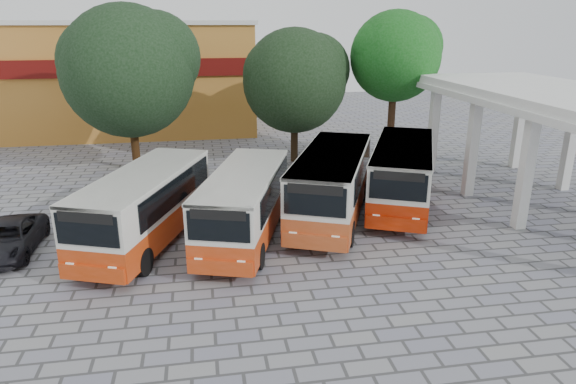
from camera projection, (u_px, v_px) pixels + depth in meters
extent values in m
plane|color=gray|center=(350.00, 260.00, 18.62)|extent=(90.00, 90.00, 0.00)
cube|color=silver|center=(433.00, 128.00, 28.90)|extent=(0.45, 0.45, 5.00)
cube|color=silver|center=(519.00, 125.00, 29.76)|extent=(0.45, 0.45, 5.00)
cube|color=silver|center=(561.00, 95.00, 22.40)|extent=(6.60, 15.60, 0.40)
cube|color=silver|center=(559.00, 103.00, 22.51)|extent=(6.80, 15.80, 0.30)
cube|color=#B47228|center=(121.00, 79.00, 39.89)|extent=(20.00, 10.00, 8.00)
cube|color=#590C0A|center=(109.00, 68.00, 34.74)|extent=(20.00, 0.20, 1.20)
cube|color=silver|center=(116.00, 22.00, 38.58)|extent=(20.40, 10.40, 0.30)
cube|color=#B8320A|center=(147.00, 222.00, 19.84)|extent=(4.95, 8.16, 1.03)
cube|color=silver|center=(144.00, 191.00, 19.45)|extent=(4.95, 8.16, 1.44)
cube|color=silver|center=(143.00, 175.00, 19.24)|extent=(5.00, 8.17, 0.12)
cube|color=black|center=(111.00, 193.00, 19.25)|extent=(2.32, 6.06, 1.03)
cube|color=black|center=(176.00, 189.00, 19.63)|extent=(2.32, 6.06, 1.03)
cube|color=black|center=(132.00, 231.00, 15.76)|extent=(1.99, 0.79, 1.03)
cube|color=black|center=(131.00, 218.00, 15.63)|extent=(1.76, 0.71, 0.33)
cylinder|color=black|center=(110.00, 262.00, 17.41)|extent=(0.27, 0.98, 0.98)
cylinder|color=black|center=(173.00, 257.00, 17.75)|extent=(0.27, 0.98, 0.98)
cylinder|color=black|center=(128.00, 210.00, 22.17)|extent=(0.27, 0.98, 0.98)
cylinder|color=black|center=(178.00, 207.00, 22.51)|extent=(0.27, 0.98, 0.98)
cube|color=#B6360D|center=(245.00, 219.00, 20.19)|extent=(4.46, 7.94, 1.00)
cube|color=silver|center=(244.00, 190.00, 19.81)|extent=(4.46, 7.94, 1.40)
cube|color=silver|center=(244.00, 174.00, 19.61)|extent=(4.50, 7.96, 0.11)
cube|color=black|center=(214.00, 191.00, 19.62)|extent=(1.93, 6.00, 1.00)
cube|color=black|center=(274.00, 188.00, 19.99)|extent=(1.93, 6.00, 1.00)
cube|color=black|center=(255.00, 227.00, 16.23)|extent=(1.97, 0.66, 1.00)
cube|color=black|center=(255.00, 215.00, 16.11)|extent=(1.74, 0.60, 0.32)
cylinder|color=black|center=(222.00, 256.00, 17.84)|extent=(0.27, 0.95, 0.95)
cylinder|color=black|center=(281.00, 252.00, 18.17)|extent=(0.27, 0.95, 0.95)
cylinder|color=black|center=(217.00, 208.00, 22.46)|extent=(0.27, 0.95, 0.95)
cylinder|color=black|center=(263.00, 205.00, 22.79)|extent=(0.27, 0.95, 0.95)
cube|color=#AD441A|center=(331.00, 199.00, 22.21)|extent=(5.51, 8.59, 1.09)
cube|color=silver|center=(332.00, 170.00, 21.80)|extent=(5.51, 8.59, 1.52)
cube|color=silver|center=(333.00, 154.00, 21.58)|extent=(5.55, 8.61, 0.12)
cube|color=black|center=(303.00, 171.00, 21.59)|extent=(2.70, 6.31, 1.09)
cube|color=black|center=(361.00, 168.00, 22.00)|extent=(2.70, 6.31, 1.09)
cube|color=black|center=(362.00, 202.00, 17.91)|extent=(2.07, 0.91, 1.09)
cube|color=black|center=(363.00, 190.00, 17.77)|extent=(1.84, 0.82, 0.35)
cylinder|color=black|center=(320.00, 234.00, 19.65)|extent=(0.29, 1.03, 1.03)
cylinder|color=black|center=(376.00, 230.00, 20.01)|extent=(0.29, 1.03, 1.03)
cylinder|color=black|center=(295.00, 190.00, 24.68)|extent=(0.29, 1.03, 1.03)
cylinder|color=black|center=(340.00, 188.00, 25.04)|extent=(0.29, 1.03, 1.03)
cube|color=#B51F00|center=(401.00, 187.00, 23.81)|extent=(5.58, 8.40, 1.07)
cube|color=silver|center=(403.00, 161.00, 23.40)|extent=(5.58, 8.40, 1.49)
cube|color=silver|center=(404.00, 146.00, 23.19)|extent=(5.62, 8.42, 0.12)
cube|color=black|center=(377.00, 162.00, 23.20)|extent=(2.82, 6.12, 1.07)
cube|color=black|center=(429.00, 159.00, 23.60)|extent=(2.82, 6.12, 1.07)
cube|color=black|center=(444.00, 188.00, 19.58)|extent=(2.01, 0.95, 1.07)
cube|color=black|center=(445.00, 177.00, 19.45)|extent=(1.78, 0.85, 0.35)
cylinder|color=black|center=(399.00, 217.00, 21.30)|extent=(0.28, 1.02, 1.02)
cylinder|color=black|center=(449.00, 214.00, 21.65)|extent=(0.28, 1.02, 1.02)
cylinder|color=black|center=(361.00, 180.00, 26.23)|extent=(0.28, 1.02, 1.02)
cylinder|color=black|center=(402.00, 178.00, 26.58)|extent=(0.28, 1.02, 1.02)
cylinder|color=#3C230F|center=(134.00, 133.00, 29.43)|extent=(0.47, 0.47, 4.26)
sphere|color=black|center=(128.00, 71.00, 28.33)|extent=(7.29, 7.29, 7.29)
sphere|color=black|center=(154.00, 57.00, 28.61)|extent=(5.11, 5.11, 5.11)
sphere|color=black|center=(102.00, 62.00, 27.77)|extent=(4.74, 4.74, 4.74)
cylinder|color=black|center=(294.00, 132.00, 31.26)|extent=(0.44, 0.44, 3.69)
sphere|color=black|center=(295.00, 81.00, 30.29)|extent=(6.13, 6.13, 6.13)
sphere|color=black|center=(314.00, 69.00, 30.58)|extent=(4.29, 4.29, 4.29)
sphere|color=black|center=(277.00, 73.00, 29.79)|extent=(3.99, 3.99, 3.99)
cylinder|color=#452B19|center=(391.00, 124.00, 31.86)|extent=(0.45, 0.45, 4.33)
sphere|color=#0E4E10|center=(395.00, 56.00, 30.56)|extent=(5.38, 5.38, 5.38)
sphere|color=#0E4E10|center=(411.00, 47.00, 30.85)|extent=(3.76, 3.76, 3.76)
sphere|color=#0E4E10|center=(382.00, 50.00, 30.10)|extent=(3.49, 3.49, 3.49)
imported|color=black|center=(9.00, 238.00, 19.06)|extent=(1.97, 4.24, 1.17)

